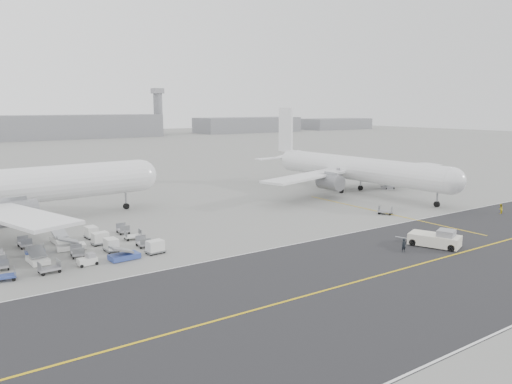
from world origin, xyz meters
TOP-DOWN VIEW (x-y plane):
  - ground at (0.00, 0.00)m, footprint 700.00×700.00m
  - taxiway at (5.02, -17.98)m, footprint 220.00×59.00m
  - horizon_buildings at (30.00, 260.00)m, footprint 520.00×28.00m
  - control_tower at (100.00, 265.00)m, footprint 7.00×7.00m
  - airliner_b at (41.52, 24.43)m, footprint 53.86×54.54m
  - pushback_tug at (18.73, -14.13)m, footprint 5.45×8.79m
  - jet_bridge at (45.70, 24.77)m, footprint 14.59×7.29m
  - gse_cluster at (-23.52, 11.02)m, footprint 25.34×20.21m
  - stray_dolly at (29.22, 3.97)m, footprint 2.57×2.93m
  - ground_crew_a at (12.84, -13.46)m, footprint 0.76×0.60m
  - ground_crew_b at (46.74, -7.49)m, footprint 0.94×0.77m

SIDE VIEW (x-z plane):
  - ground at x=0.00m, z-range 0.00..0.00m
  - horizon_buildings at x=30.00m, z-range -14.00..14.00m
  - gse_cluster at x=-23.52m, z-range -0.92..0.92m
  - stray_dolly at x=29.22m, z-range -0.77..0.77m
  - taxiway at x=5.02m, z-range -0.01..0.03m
  - ground_crew_b at x=46.74m, z-range 0.00..1.80m
  - ground_crew_a at x=12.84m, z-range 0.00..1.84m
  - pushback_tug at x=18.73m, z-range -0.22..2.29m
  - jet_bridge at x=45.70m, z-range 1.09..6.60m
  - airliner_b at x=41.52m, z-range -3.98..14.82m
  - control_tower at x=100.00m, z-range 0.63..31.88m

